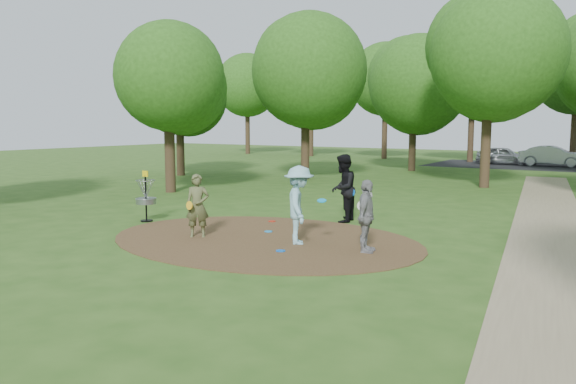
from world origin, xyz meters
The scene contains 15 objects.
ground centered at (0.00, 0.00, 0.00)m, with size 100.00×100.00×0.00m, color #2D5119.
dirt_clearing centered at (0.00, 0.00, 0.01)m, with size 8.40×8.40×0.02m, color #47301C.
footpath centered at (6.50, 2.00, 0.01)m, with size 2.00×40.00×0.01m, color #8C7A5B.
parking_lot centered at (2.00, 30.00, 0.00)m, with size 14.00×8.00×0.01m, color black.
player_observer_with_disc centered at (-1.58, -0.68, 0.83)m, with size 0.72×0.67×1.66m.
player_throwing_with_disc centered at (1.05, 0.04, 0.97)m, with size 1.42×1.44×1.93m.
player_walking_with_disc centered at (0.56, 3.39, 1.02)m, with size 0.95×1.12×2.04m.
player_waiting_with_disc centered at (2.83, 0.06, 0.84)m, with size 0.61×1.05×1.69m.
disc_ground_cyan centered at (-0.40, 0.84, 0.03)m, with size 0.22×0.22×0.02m, color #1A88D6.
disc_ground_blue centered at (1.14, -0.93, 0.03)m, with size 0.22×0.22×0.02m, color blue.
disc_ground_red centered at (-1.21, 2.22, 0.03)m, with size 0.22×0.22×0.02m, color red.
car_left centered at (-0.26, 30.59, 0.64)m, with size 1.51×3.74×1.28m, color #999CA0.
car_right centered at (2.94, 30.45, 0.71)m, with size 1.49×4.29×1.41m, color #A7ABAF.
disc_golf_basket centered at (-4.50, 0.30, 0.87)m, with size 0.63×0.63×1.54m.
tree_ring centered at (1.62, 10.88, 5.19)m, with size 37.32×45.08×8.95m.
Camera 1 is at (8.06, -11.58, 2.97)m, focal length 35.00 mm.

